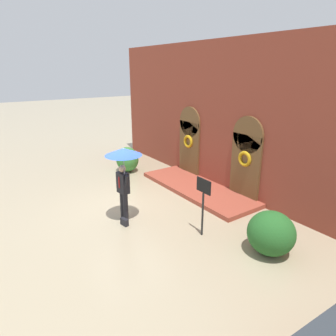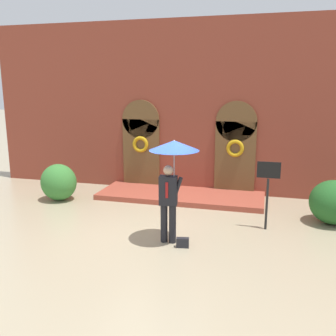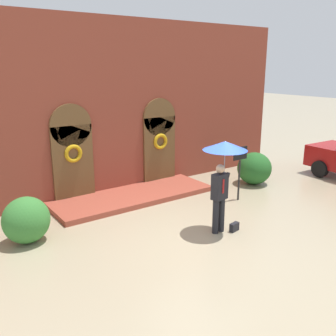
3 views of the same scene
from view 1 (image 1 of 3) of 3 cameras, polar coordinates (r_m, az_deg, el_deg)
ground_plane at (r=10.37m, az=-7.68°, el=-7.89°), size 80.00×80.00×0.00m
building_facade at (r=11.90m, az=10.02°, el=9.01°), size 14.00×2.30×5.60m
person_with_umbrella at (r=9.01m, az=-8.50°, el=1.07°), size 1.10×1.10×2.36m
handbag at (r=9.39m, az=-8.30°, el=-10.13°), size 0.30×0.17×0.22m
sign_post at (r=8.39m, az=6.72°, el=-5.66°), size 0.56×0.06×1.72m
shrub_left at (r=13.98m, az=-7.76°, el=1.65°), size 1.12×1.01×1.14m
shrub_right at (r=8.25m, az=19.04°, el=-11.65°), size 1.22×1.20×1.15m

